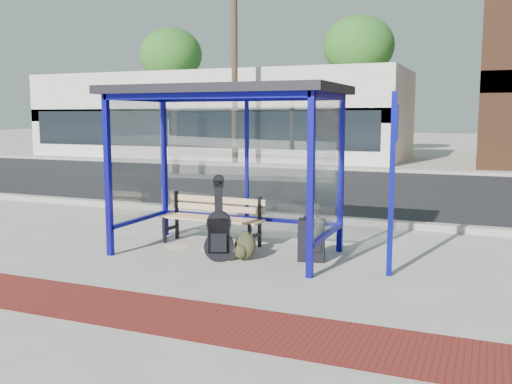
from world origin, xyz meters
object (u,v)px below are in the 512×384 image
at_px(guitar_bag, 219,232).
at_px(backpack, 244,247).
at_px(suitcase, 311,240).
at_px(bench, 213,216).

xyz_separation_m(guitar_bag, backpack, (0.30, 0.20, -0.23)).
height_order(guitar_bag, suitcase, guitar_bag).
height_order(bench, guitar_bag, guitar_bag).
height_order(suitcase, backpack, suitcase).
bearing_deg(suitcase, bench, 153.79).
bearing_deg(suitcase, backpack, -173.79).
relative_size(suitcase, backpack, 1.63).
distance_m(bench, guitar_bag, 1.06).
bearing_deg(bench, guitar_bag, -56.98).
bearing_deg(backpack, bench, 150.24).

